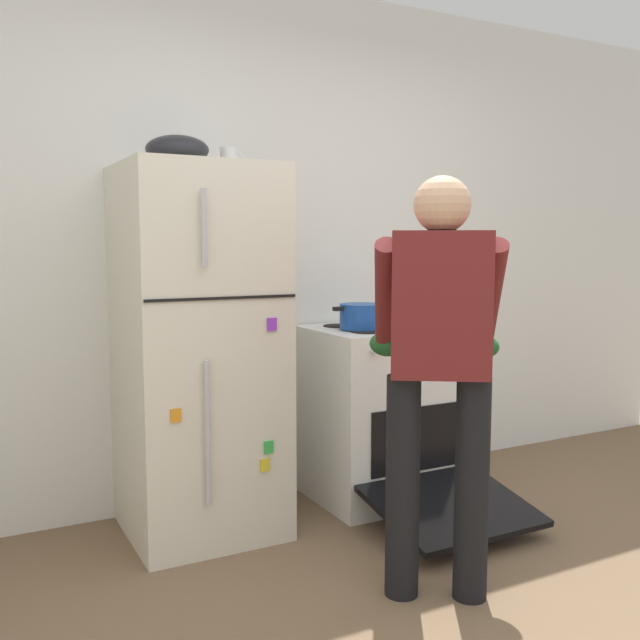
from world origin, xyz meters
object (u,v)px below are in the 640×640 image
(stove_range, at_px, (383,414))
(person_cook, at_px, (439,350))
(refrigerator, at_px, (198,352))
(red_pot, at_px, (362,316))
(pepper_mill, at_px, (407,306))
(coffee_mug, at_px, (229,158))
(mixing_bowl, at_px, (177,150))

(stove_range, xyz_separation_m, person_cook, (-0.41, -1.00, 0.51))
(stove_range, bearing_deg, refrigerator, 179.01)
(person_cook, bearing_deg, red_pot, 75.64)
(stove_range, relative_size, pepper_mill, 7.72)
(stove_range, relative_size, red_pot, 3.73)
(person_cook, relative_size, coffee_mug, 14.28)
(person_cook, distance_m, mixing_bowl, 1.48)
(stove_range, distance_m, pepper_mill, 0.66)
(coffee_mug, xyz_separation_m, mixing_bowl, (-0.26, -0.05, 0.02))
(stove_range, bearing_deg, person_cook, -112.18)
(refrigerator, relative_size, person_cook, 1.07)
(pepper_mill, bearing_deg, person_cook, -120.16)
(coffee_mug, relative_size, pepper_mill, 0.71)
(coffee_mug, bearing_deg, pepper_mill, 7.54)
(refrigerator, height_order, red_pot, refrigerator)
(person_cook, bearing_deg, stove_range, 67.82)
(stove_range, distance_m, person_cook, 1.19)
(coffee_mug, relative_size, mixing_bowl, 0.40)
(stove_range, height_order, red_pot, red_pot)
(pepper_mill, bearing_deg, stove_range, -144.02)
(person_cook, height_order, red_pot, person_cook)
(refrigerator, bearing_deg, coffee_mug, 15.40)
(mixing_bowl, bearing_deg, refrigerator, -0.22)
(stove_range, height_order, mixing_bowl, mixing_bowl)
(red_pot, xyz_separation_m, pepper_mill, (0.46, 0.25, 0.01))
(coffee_mug, bearing_deg, refrigerator, -164.60)
(stove_range, height_order, pepper_mill, pepper_mill)
(pepper_mill, bearing_deg, refrigerator, -171.34)
(person_cook, xyz_separation_m, pepper_mill, (0.71, 1.22, 0.04))
(refrigerator, bearing_deg, person_cook, -59.16)
(refrigerator, bearing_deg, red_pot, -3.32)
(stove_range, bearing_deg, coffee_mug, 175.35)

